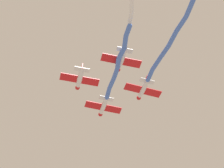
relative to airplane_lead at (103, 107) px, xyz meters
The scene contains 6 objects.
airplane_lead is the anchor object (origin of this frame).
smoke_trail_lead 11.22m from the airplane_lead, 94.13° to the right, with size 2.60×17.96×2.62m.
airplane_left_wing 8.36m from the airplane_lead, 136.76° to the right, with size 7.02×5.25×1.75m.
airplane_right_wing 8.36m from the airplane_lead, 46.80° to the right, with size 6.93×5.15×1.75m.
smoke_trail_right_wing 18.45m from the airplane_lead, 70.94° to the right, with size 1.91×18.55×2.03m.
airplane_slot 11.82m from the airplane_lead, 91.77° to the right, with size 7.00×5.23×1.75m.
Camera 1 is at (-20.41, -49.04, 2.33)m, focal length 66.37 mm.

